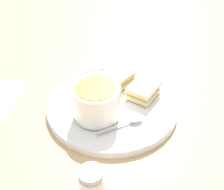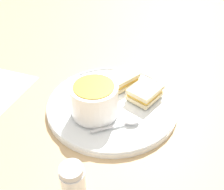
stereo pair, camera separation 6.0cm
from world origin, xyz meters
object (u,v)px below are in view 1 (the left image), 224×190
at_px(spoon, 133,120).
at_px(sandwich_half_near, 143,90).
at_px(soup_bowl, 97,101).
at_px(salt_shaker, 92,187).
at_px(sandwich_half_far, 118,78).

distance_m(spoon, sandwich_half_near, 0.10).
height_order(soup_bowl, salt_shaker, soup_bowl).
height_order(spoon, salt_shaker, salt_shaker).
height_order(spoon, sandwich_half_far, sandwich_half_far).
bearing_deg(soup_bowl, sandwich_half_far, -122.04).
distance_m(sandwich_half_far, salt_shaker, 0.32).
xyz_separation_m(sandwich_half_near, sandwich_half_far, (0.05, -0.06, 0.00)).
distance_m(spoon, salt_shaker, 0.19).
distance_m(spoon, sandwich_half_far, 0.15).
height_order(sandwich_half_far, salt_shaker, salt_shaker).
xyz_separation_m(soup_bowl, sandwich_half_near, (-0.12, -0.05, -0.02)).
xyz_separation_m(sandwich_half_near, salt_shaker, (0.15, 0.24, 0.01)).
xyz_separation_m(soup_bowl, spoon, (-0.07, 0.04, -0.03)).
bearing_deg(sandwich_half_near, spoon, 61.62).
bearing_deg(salt_shaker, sandwich_half_near, -121.80).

